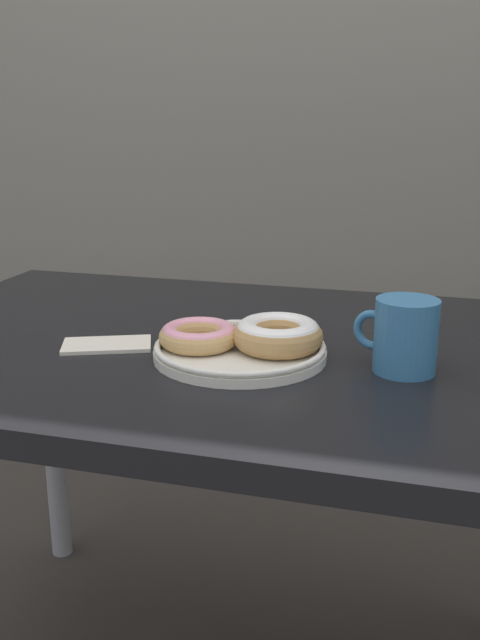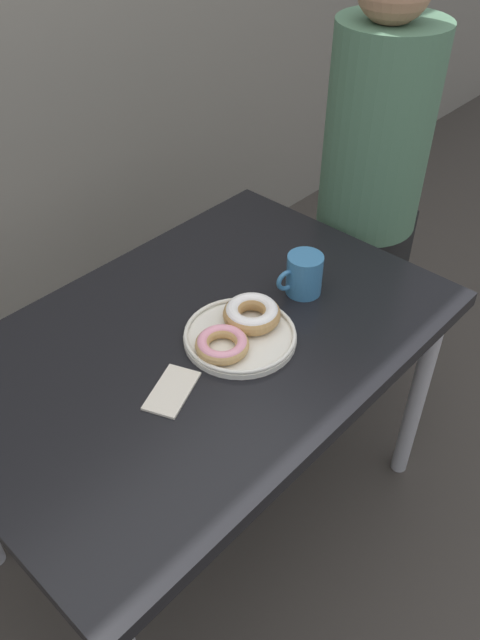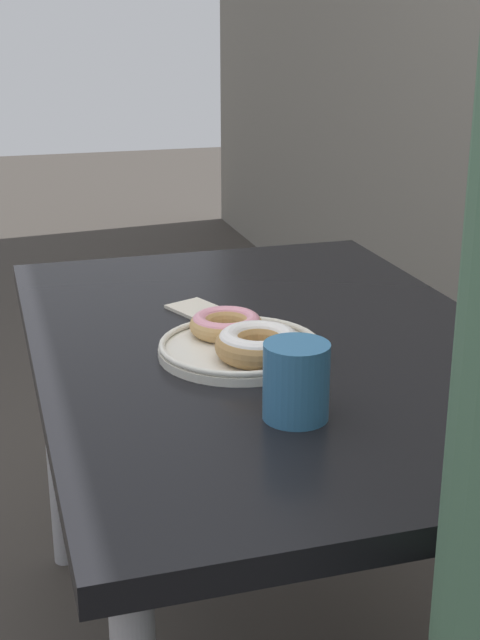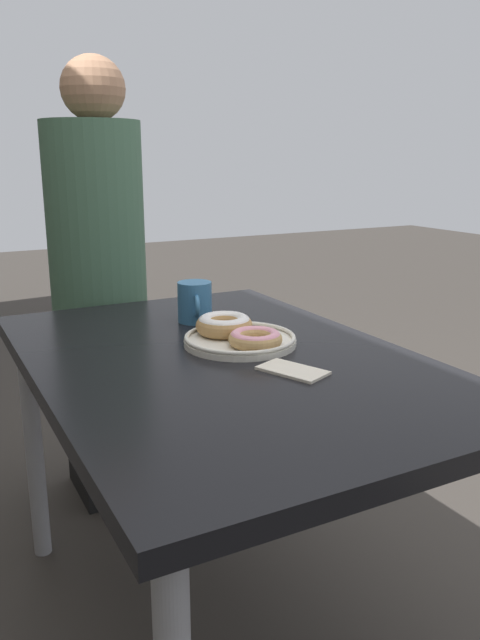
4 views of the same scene
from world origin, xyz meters
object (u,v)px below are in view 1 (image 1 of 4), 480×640
object	(u,v)px
donut_plate	(244,341)
coffee_mug	(404,335)
napkin	(107,345)
dining_table	(221,383)

from	to	relation	value
donut_plate	coffee_mug	bearing A→B (deg)	0.94
donut_plate	coffee_mug	size ratio (longest dim) A/B	2.22
napkin	donut_plate	bearing A→B (deg)	2.55
coffee_mug	donut_plate	bearing A→B (deg)	-179.06
coffee_mug	napkin	size ratio (longest dim) A/B	0.79
donut_plate	coffee_mug	distance (m)	0.24
dining_table	donut_plate	bearing A→B (deg)	-50.16
dining_table	napkin	bearing A→B (deg)	-153.93
dining_table	napkin	xyz separation A→B (m)	(-0.17, -0.08, 0.08)
napkin	coffee_mug	bearing A→B (deg)	1.73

